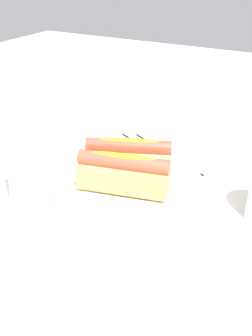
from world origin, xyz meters
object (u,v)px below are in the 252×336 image
hotdog_back (123,173)px  chopstick_near (152,151)px  serving_bowl (126,185)px  hotdog_front (128,156)px  chopstick_far (167,152)px

hotdog_back → chopstick_near: 0.19m
serving_bowl → hotdog_front: 0.05m
serving_bowl → chopstick_near: bearing=-82.8°
hotdog_front → chopstick_far: bearing=-97.5°
hotdog_front → hotdog_back: same height
hotdog_front → chopstick_far: 0.16m
hotdog_front → chopstick_near: hotdog_front is taller
chopstick_near → chopstick_far: 0.03m
hotdog_back → chopstick_near: (0.03, -0.18, -0.06)m
hotdog_back → chopstick_far: 0.20m
hotdog_back → chopstick_near: size_ratio=0.72×
hotdog_front → chopstick_far: size_ratio=0.72×
serving_bowl → chopstick_far: 0.17m
serving_bowl → hotdog_back: (-0.01, 0.03, 0.04)m
serving_bowl → chopstick_far: size_ratio=1.25×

